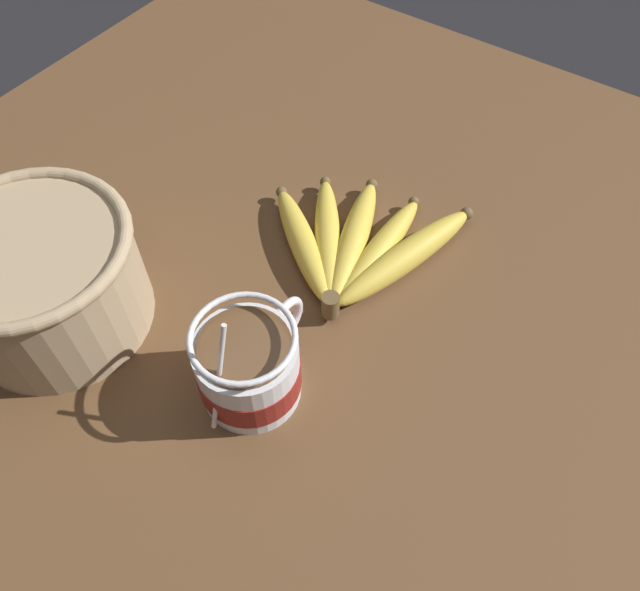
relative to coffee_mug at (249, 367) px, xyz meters
The scene contains 4 objects.
table 10.44cm from the coffee_mug, 11.85° to the right, with size 124.74×124.74×3.99cm.
coffee_mug is the anchor object (origin of this frame).
banana_bunch 21.28cm from the coffee_mug, ahead, with size 23.05×23.64×4.01cm.
woven_basket 23.59cm from the coffee_mug, 101.80° to the left, with size 21.05×21.05×12.85cm.
Camera 1 is at (-28.77, -20.90, 61.68)cm, focal length 35.00 mm.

